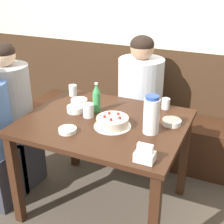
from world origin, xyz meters
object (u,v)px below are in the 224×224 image
(bench_seat, at_px, (141,134))
(water_pitcher, at_px, (151,115))
(person_teal_shirt, at_px, (13,121))
(bowl_soup_white, at_px, (172,122))
(bowl_rice_small, at_px, (76,109))
(bowl_side_dish, at_px, (68,130))
(soju_bottle, at_px, (97,98))
(glass_tumbler_short, at_px, (73,90))
(glass_water_tall, at_px, (166,104))
(napkin_holder, at_px, (145,155))
(glass_shot_small, at_px, (88,110))
(person_pale_blue_shirt, at_px, (140,103))
(birthday_cake, at_px, (113,122))
(bowl_sauce_shallow, at_px, (79,102))

(bench_seat, distance_m, water_pitcher, 1.13)
(person_teal_shirt, bearing_deg, bowl_soup_white, 6.73)
(bowl_rice_small, bearing_deg, bowl_side_dish, -68.89)
(soju_bottle, bearing_deg, bench_seat, 80.73)
(water_pitcher, xyz_separation_m, glass_tumbler_short, (-0.79, 0.35, -0.08))
(water_pitcher, bearing_deg, bowl_rice_small, 172.75)
(water_pitcher, height_order, glass_water_tall, water_pitcher)
(water_pitcher, xyz_separation_m, glass_water_tall, (-0.01, 0.40, -0.08))
(soju_bottle, distance_m, bowl_rice_small, 0.18)
(bowl_soup_white, relative_size, bowl_side_dish, 1.09)
(napkin_holder, distance_m, bowl_soup_white, 0.49)
(bowl_rice_small, distance_m, glass_water_tall, 0.67)
(glass_tumbler_short, bearing_deg, napkin_holder, -38.33)
(glass_water_tall, xyz_separation_m, glass_tumbler_short, (-0.77, -0.06, 0.00))
(bench_seat, bearing_deg, person_teal_shirt, -133.98)
(water_pitcher, relative_size, glass_shot_small, 2.55)
(napkin_holder, relative_size, glass_water_tall, 1.36)
(bowl_soup_white, height_order, person_pale_blue_shirt, person_pale_blue_shirt)
(birthday_cake, relative_size, bowl_side_dish, 2.13)
(soju_bottle, height_order, bowl_soup_white, soju_bottle)
(bowl_soup_white, height_order, bowl_sauce_shallow, bowl_sauce_shallow)
(soju_bottle, xyz_separation_m, bowl_soup_white, (0.56, 0.02, -0.09))
(bowl_soup_white, height_order, person_teal_shirt, person_teal_shirt)
(bench_seat, xyz_separation_m, glass_shot_small, (-0.13, -0.82, 0.58))
(person_pale_blue_shirt, bearing_deg, glass_shot_small, -11.54)
(soju_bottle, bearing_deg, person_teal_shirt, -169.34)
(water_pitcher, distance_m, bowl_soup_white, 0.22)
(birthday_cake, height_order, person_teal_shirt, person_teal_shirt)
(soju_bottle, relative_size, glass_tumbler_short, 2.48)
(napkin_holder, xyz_separation_m, bowl_soup_white, (0.02, 0.49, -0.02))
(bench_seat, bearing_deg, bowl_rice_small, -108.05)
(water_pitcher, height_order, bowl_sauce_shallow, water_pitcher)
(soju_bottle, bearing_deg, glass_water_tall, 29.75)
(napkin_holder, bearing_deg, person_pale_blue_shirt, 110.69)
(soju_bottle, xyz_separation_m, person_pale_blue_shirt, (0.13, 0.59, -0.25))
(bowl_sauce_shallow, distance_m, glass_water_tall, 0.66)
(bowl_side_dish, bearing_deg, glass_water_tall, 52.72)
(water_pitcher, bearing_deg, glass_water_tall, 91.85)
(bowl_side_dish, relative_size, person_pale_blue_shirt, 0.10)
(birthday_cake, bearing_deg, person_pale_blue_shirt, 95.65)
(birthday_cake, height_order, soju_bottle, soju_bottle)
(bench_seat, distance_m, glass_shot_small, 1.01)
(bowl_sauce_shallow, distance_m, glass_shot_small, 0.24)
(glass_water_tall, bearing_deg, bowl_side_dish, -127.28)
(water_pitcher, relative_size, napkin_holder, 2.30)
(bowl_rice_small, bearing_deg, soju_bottle, 27.06)
(birthday_cake, relative_size, person_teal_shirt, 0.20)
(bowl_side_dish, distance_m, glass_shot_small, 0.26)
(person_pale_blue_shirt, bearing_deg, birthday_cake, 5.65)
(bowl_side_dish, relative_size, bowl_sauce_shallow, 0.92)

